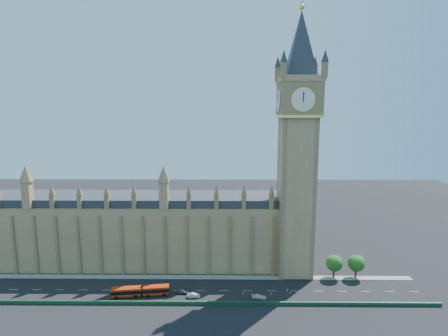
{
  "coord_description": "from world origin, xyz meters",
  "views": [
    {
      "loc": [
        13.05,
        -110.46,
        59.68
      ],
      "look_at": [
        11.82,
        10.0,
        40.6
      ],
      "focal_mm": 28.0,
      "sensor_mm": 36.0,
      "label": 1
    }
  ],
  "objects_px": {
    "car_grey": "(182,291)",
    "car_white": "(259,297)",
    "red_bus": "(141,291)",
    "car_silver": "(194,295)"
  },
  "relations": [
    {
      "from": "red_bus",
      "to": "car_silver",
      "type": "distance_m",
      "value": 17.58
    },
    {
      "from": "car_silver",
      "to": "car_white",
      "type": "bearing_deg",
      "value": -93.99
    },
    {
      "from": "car_white",
      "to": "red_bus",
      "type": "bearing_deg",
      "value": 93.42
    },
    {
      "from": "red_bus",
      "to": "car_silver",
      "type": "xyz_separation_m",
      "value": [
        17.54,
        -0.77,
        -0.95
      ]
    },
    {
      "from": "car_grey",
      "to": "car_white",
      "type": "xyz_separation_m",
      "value": [
        25.41,
        -3.25,
        -0.07
      ]
    },
    {
      "from": "red_bus",
      "to": "car_silver",
      "type": "bearing_deg",
      "value": -9.68
    },
    {
      "from": "red_bus",
      "to": "car_white",
      "type": "xyz_separation_m",
      "value": [
        38.95,
        -1.51,
        -0.96
      ]
    },
    {
      "from": "car_grey",
      "to": "car_white",
      "type": "bearing_deg",
      "value": -91.71
    },
    {
      "from": "car_white",
      "to": "car_silver",
      "type": "bearing_deg",
      "value": 93.67
    },
    {
      "from": "car_silver",
      "to": "car_grey",
      "type": "bearing_deg",
      "value": 55.82
    }
  ]
}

